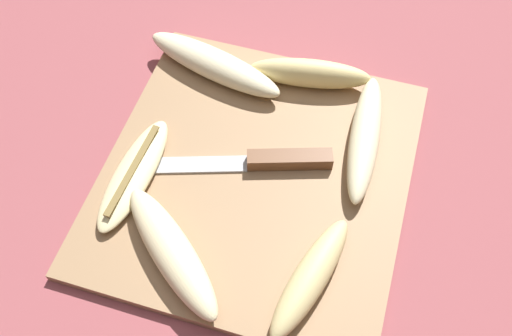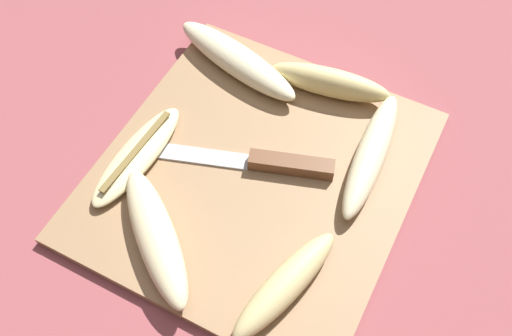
{
  "view_description": "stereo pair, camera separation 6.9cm",
  "coord_description": "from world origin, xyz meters",
  "views": [
    {
      "loc": [
        -0.36,
        -0.11,
        0.6
      ],
      "look_at": [
        0.0,
        0.0,
        0.02
      ],
      "focal_mm": 42.0,
      "sensor_mm": 36.0,
      "label": 1
    },
    {
      "loc": [
        -0.33,
        -0.17,
        0.6
      ],
      "look_at": [
        0.0,
        0.0,
        0.02
      ],
      "focal_mm": 42.0,
      "sensor_mm": 36.0,
      "label": 2
    }
  ],
  "objects": [
    {
      "name": "cutting_board",
      "position": [
        0.0,
        0.0,
        0.01
      ],
      "size": [
        0.38,
        0.35,
        0.01
      ],
      "color": "#997551",
      "rests_on": "ground_plane"
    },
    {
      "name": "banana_golden_short",
      "position": [
        0.15,
        -0.03,
        0.03
      ],
      "size": [
        0.06,
        0.16,
        0.04
      ],
      "rotation": [
        0.0,
        0.0,
        3.31
      ],
      "color": "#EDD689",
      "rests_on": "cutting_board"
    },
    {
      "name": "banana_bright_far",
      "position": [
        0.13,
        0.1,
        0.03
      ],
      "size": [
        0.09,
        0.2,
        0.03
      ],
      "rotation": [
        0.0,
        0.0,
        6.03
      ],
      "color": "beige",
      "rests_on": "cutting_board"
    },
    {
      "name": "ground_plane",
      "position": [
        0.0,
        0.0,
        0.0
      ],
      "size": [
        4.0,
        4.0,
        0.0
      ],
      "primitive_type": "plane",
      "color": "#93474C"
    },
    {
      "name": "banana_spotted_left",
      "position": [
        -0.12,
        -0.09,
        0.03
      ],
      "size": [
        0.16,
        0.07,
        0.03
      ],
      "rotation": [
        0.0,
        0.0,
        4.45
      ],
      "color": "#DBC684",
      "rests_on": "cutting_board"
    },
    {
      "name": "banana_cream_curved",
      "position": [
        -0.13,
        0.05,
        0.03
      ],
      "size": [
        0.15,
        0.16,
        0.03
      ],
      "rotation": [
        0.0,
        0.0,
        2.44
      ],
      "color": "beige",
      "rests_on": "cutting_board"
    },
    {
      "name": "banana_soft_right",
      "position": [
        -0.05,
        0.13,
        0.02
      ],
      "size": [
        0.16,
        0.05,
        0.02
      ],
      "rotation": [
        0.0,
        0.0,
        4.66
      ],
      "color": "beige",
      "rests_on": "cutting_board"
    },
    {
      "name": "knife",
      "position": [
        0.02,
        -0.01,
        0.02
      ],
      "size": [
        0.09,
        0.23,
        0.02
      ],
      "rotation": [
        0.0,
        0.0,
        0.32
      ],
      "color": "brown",
      "rests_on": "cutting_board"
    },
    {
      "name": "banana_pale_long",
      "position": [
        0.08,
        -0.11,
        0.03
      ],
      "size": [
        0.19,
        0.05,
        0.03
      ],
      "rotation": [
        0.0,
        0.0,
        4.79
      ],
      "color": "beige",
      "rests_on": "cutting_board"
    }
  ]
}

